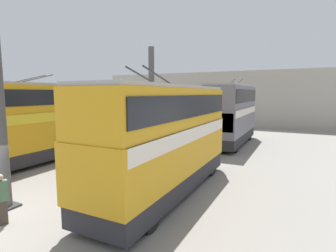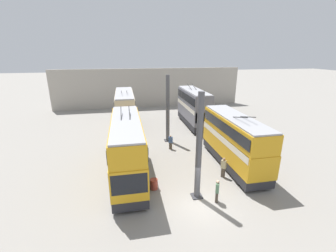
{
  "view_description": "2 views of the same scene",
  "coord_description": "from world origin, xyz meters",
  "px_view_note": "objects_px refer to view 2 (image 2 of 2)",
  "views": [
    {
      "loc": [
        -4.96,
        -10.0,
        4.43
      ],
      "look_at": [
        12.58,
        -1.26,
        1.99
      ],
      "focal_mm": 28.0,
      "sensor_mm": 36.0,
      "label": 1
    },
    {
      "loc": [
        -12.64,
        4.84,
        10.23
      ],
      "look_at": [
        12.9,
        -0.15,
        1.68
      ],
      "focal_mm": 24.0,
      "sensor_mm": 36.0,
      "label": 2
    }
  ],
  "objects_px": {
    "person_by_right_row": "(147,153)",
    "bus_right_near": "(127,146)",
    "person_aisle_foreground": "(217,190)",
    "oil_drum": "(154,184)",
    "person_aisle_midway": "(171,142)",
    "person_by_left_row": "(223,167)",
    "bus_left_far": "(194,105)",
    "bus_right_far": "(125,108)",
    "bus_left_near": "(234,138)"
  },
  "relations": [
    {
      "from": "person_by_right_row",
      "to": "bus_right_near",
      "type": "bearing_deg",
      "value": -133.34
    },
    {
      "from": "person_aisle_foreground",
      "to": "oil_drum",
      "type": "xyz_separation_m",
      "value": [
        2.47,
        4.19,
        -0.52
      ]
    },
    {
      "from": "bus_right_near",
      "to": "oil_drum",
      "type": "height_order",
      "value": "bus_right_near"
    },
    {
      "from": "person_by_right_row",
      "to": "person_aisle_midway",
      "type": "relative_size",
      "value": 1.07
    },
    {
      "from": "person_by_right_row",
      "to": "person_aisle_foreground",
      "type": "relative_size",
      "value": 1.0
    },
    {
      "from": "bus_right_near",
      "to": "person_by_right_row",
      "type": "xyz_separation_m",
      "value": [
        2.46,
        -1.83,
        -1.95
      ]
    },
    {
      "from": "bus_right_near",
      "to": "person_aisle_midway",
      "type": "relative_size",
      "value": 6.2
    },
    {
      "from": "person_by_left_row",
      "to": "bus_left_far",
      "type": "bearing_deg",
      "value": -144.15
    },
    {
      "from": "bus_right_far",
      "to": "person_by_right_row",
      "type": "distance_m",
      "value": 11.46
    },
    {
      "from": "oil_drum",
      "to": "person_by_right_row",
      "type": "bearing_deg",
      "value": 0.51
    },
    {
      "from": "bus_left_near",
      "to": "bus_right_near",
      "type": "height_order",
      "value": "bus_right_near"
    },
    {
      "from": "person_aisle_foreground",
      "to": "person_by_right_row",
      "type": "bearing_deg",
      "value": -35.24
    },
    {
      "from": "bus_left_near",
      "to": "bus_right_near",
      "type": "distance_m",
      "value": 9.75
    },
    {
      "from": "bus_right_far",
      "to": "person_by_left_row",
      "type": "bearing_deg",
      "value": -152.48
    },
    {
      "from": "bus_right_far",
      "to": "person_by_left_row",
      "type": "relative_size",
      "value": 5.49
    },
    {
      "from": "person_by_right_row",
      "to": "person_by_left_row",
      "type": "xyz_separation_m",
      "value": [
        -4.09,
        -6.11,
        0.03
      ]
    },
    {
      "from": "bus_left_near",
      "to": "person_by_left_row",
      "type": "height_order",
      "value": "bus_left_near"
    },
    {
      "from": "bus_left_far",
      "to": "person_aisle_midway",
      "type": "distance_m",
      "value": 9.63
    },
    {
      "from": "bus_right_near",
      "to": "person_aisle_foreground",
      "type": "distance_m",
      "value": 7.94
    },
    {
      "from": "bus_left_near",
      "to": "person_by_right_row",
      "type": "xyz_separation_m",
      "value": [
        2.17,
        7.91,
        -1.78
      ]
    },
    {
      "from": "person_by_right_row",
      "to": "person_aisle_midway",
      "type": "height_order",
      "value": "person_by_right_row"
    },
    {
      "from": "person_aisle_midway",
      "to": "bus_right_far",
      "type": "bearing_deg",
      "value": -122.15
    },
    {
      "from": "bus_left_far",
      "to": "person_by_right_row",
      "type": "distance_m",
      "value": 13.28
    },
    {
      "from": "bus_right_near",
      "to": "person_by_left_row",
      "type": "bearing_deg",
      "value": -101.63
    },
    {
      "from": "person_aisle_foreground",
      "to": "person_by_left_row",
      "type": "xyz_separation_m",
      "value": [
        3.1,
        -1.88,
        0.03
      ]
    },
    {
      "from": "bus_right_near",
      "to": "person_aisle_midway",
      "type": "xyz_separation_m",
      "value": [
        5.0,
        -4.71,
        -2.02
      ]
    },
    {
      "from": "person_by_right_row",
      "to": "oil_drum",
      "type": "height_order",
      "value": "person_by_right_row"
    },
    {
      "from": "person_by_left_row",
      "to": "oil_drum",
      "type": "xyz_separation_m",
      "value": [
        -0.63,
        6.07,
        -0.54
      ]
    },
    {
      "from": "bus_left_far",
      "to": "bus_right_near",
      "type": "bearing_deg",
      "value": 143.02
    },
    {
      "from": "person_aisle_foreground",
      "to": "person_by_left_row",
      "type": "bearing_deg",
      "value": -96.93
    },
    {
      "from": "bus_left_near",
      "to": "oil_drum",
      "type": "height_order",
      "value": "bus_left_near"
    },
    {
      "from": "person_by_left_row",
      "to": "bus_right_far",
      "type": "bearing_deg",
      "value": -109.58
    },
    {
      "from": "bus_right_near",
      "to": "person_by_left_row",
      "type": "height_order",
      "value": "bus_right_near"
    },
    {
      "from": "bus_left_near",
      "to": "bus_left_far",
      "type": "bearing_deg",
      "value": 0.0
    },
    {
      "from": "bus_right_far",
      "to": "person_aisle_foreground",
      "type": "height_order",
      "value": "bus_right_far"
    },
    {
      "from": "bus_left_near",
      "to": "bus_left_far",
      "type": "distance_m",
      "value": 12.65
    },
    {
      "from": "bus_left_far",
      "to": "person_by_left_row",
      "type": "distance_m",
      "value": 14.82
    },
    {
      "from": "person_by_left_row",
      "to": "person_aisle_midway",
      "type": "bearing_deg",
      "value": -111.13
    },
    {
      "from": "person_by_right_row",
      "to": "oil_drum",
      "type": "bearing_deg",
      "value": -96.17
    },
    {
      "from": "person_aisle_foreground",
      "to": "person_aisle_midway",
      "type": "xyz_separation_m",
      "value": [
        9.73,
        1.35,
        -0.07
      ]
    },
    {
      "from": "person_aisle_midway",
      "to": "bus_left_far",
      "type": "bearing_deg",
      "value": 176.8
    },
    {
      "from": "bus_left_near",
      "to": "person_aisle_foreground",
      "type": "relative_size",
      "value": 5.43
    },
    {
      "from": "bus_right_far",
      "to": "bus_left_far",
      "type": "bearing_deg",
      "value": -93.93
    },
    {
      "from": "bus_right_near",
      "to": "person_by_left_row",
      "type": "distance_m",
      "value": 8.33
    },
    {
      "from": "bus_left_near",
      "to": "person_by_left_row",
      "type": "xyz_separation_m",
      "value": [
        -1.92,
        1.8,
        -1.75
      ]
    },
    {
      "from": "bus_left_near",
      "to": "bus_right_far",
      "type": "bearing_deg",
      "value": 36.18
    },
    {
      "from": "person_aisle_midway",
      "to": "oil_drum",
      "type": "relative_size",
      "value": 1.96
    },
    {
      "from": "bus_right_near",
      "to": "bus_left_near",
      "type": "bearing_deg",
      "value": -88.3
    },
    {
      "from": "bus_left_far",
      "to": "person_by_left_row",
      "type": "height_order",
      "value": "bus_left_far"
    },
    {
      "from": "bus_left_far",
      "to": "person_aisle_midway",
      "type": "xyz_separation_m",
      "value": [
        -7.94,
        5.03,
        -2.08
      ]
    }
  ]
}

